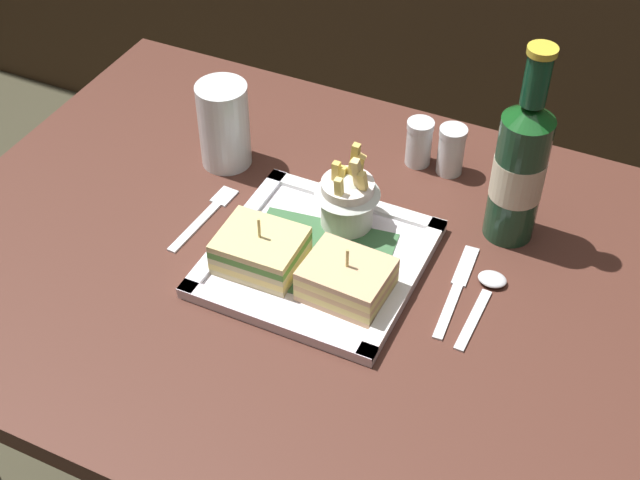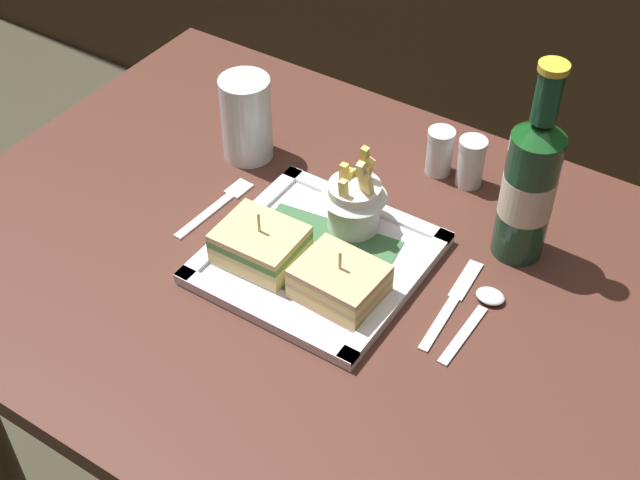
{
  "view_description": "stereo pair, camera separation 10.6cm",
  "coord_description": "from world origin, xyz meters",
  "px_view_note": "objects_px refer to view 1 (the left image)",
  "views": [
    {
      "loc": [
        0.33,
        -0.7,
        1.53
      ],
      "look_at": [
        -0.0,
        -0.0,
        0.8
      ],
      "focal_mm": 49.42,
      "sensor_mm": 36.0,
      "label": 1
    },
    {
      "loc": [
        0.42,
        -0.65,
        1.53
      ],
      "look_at": [
        -0.0,
        -0.0,
        0.8
      ],
      "focal_mm": 49.42,
      "sensor_mm": 36.0,
      "label": 2
    }
  ],
  "objects_px": {
    "fries_cup": "(346,194)",
    "pepper_shaker": "(451,153)",
    "sandwich_half_left": "(260,250)",
    "square_plate": "(317,259)",
    "spoon": "(487,290)",
    "fork": "(207,214)",
    "beer_bottle": "(520,167)",
    "knife": "(457,286)",
    "sandwich_half_right": "(347,279)",
    "dining_table": "(323,353)",
    "water_glass": "(225,130)",
    "salt_shaker": "(419,145)"
  },
  "relations": [
    {
      "from": "sandwich_half_left",
      "to": "knife",
      "type": "relative_size",
      "value": 0.63
    },
    {
      "from": "salt_shaker",
      "to": "pepper_shaker",
      "type": "height_order",
      "value": "pepper_shaker"
    },
    {
      "from": "fork",
      "to": "fries_cup",
      "type": "bearing_deg",
      "value": 17.2
    },
    {
      "from": "fries_cup",
      "to": "salt_shaker",
      "type": "distance_m",
      "value": 0.17
    },
    {
      "from": "dining_table",
      "to": "fries_cup",
      "type": "distance_m",
      "value": 0.24
    },
    {
      "from": "sandwich_half_right",
      "to": "pepper_shaker",
      "type": "bearing_deg",
      "value": 83.85
    },
    {
      "from": "knife",
      "to": "spoon",
      "type": "bearing_deg",
      "value": 10.87
    },
    {
      "from": "sandwich_half_left",
      "to": "beer_bottle",
      "type": "distance_m",
      "value": 0.33
    },
    {
      "from": "sandwich_half_left",
      "to": "square_plate",
      "type": "bearing_deg",
      "value": 34.81
    },
    {
      "from": "square_plate",
      "to": "spoon",
      "type": "height_order",
      "value": "square_plate"
    },
    {
      "from": "spoon",
      "to": "fork",
      "type": "bearing_deg",
      "value": -176.66
    },
    {
      "from": "fork",
      "to": "spoon",
      "type": "height_order",
      "value": "spoon"
    },
    {
      "from": "sandwich_half_left",
      "to": "spoon",
      "type": "height_order",
      "value": "sandwich_half_left"
    },
    {
      "from": "spoon",
      "to": "salt_shaker",
      "type": "distance_m",
      "value": 0.26
    },
    {
      "from": "dining_table",
      "to": "spoon",
      "type": "bearing_deg",
      "value": 11.42
    },
    {
      "from": "salt_shaker",
      "to": "pepper_shaker",
      "type": "bearing_deg",
      "value": 0.0
    },
    {
      "from": "water_glass",
      "to": "salt_shaker",
      "type": "distance_m",
      "value": 0.27
    },
    {
      "from": "beer_bottle",
      "to": "knife",
      "type": "bearing_deg",
      "value": -101.93
    },
    {
      "from": "beer_bottle",
      "to": "fork",
      "type": "relative_size",
      "value": 1.92
    },
    {
      "from": "sandwich_half_left",
      "to": "knife",
      "type": "xyz_separation_m",
      "value": [
        0.23,
        0.07,
        -0.03
      ]
    },
    {
      "from": "sandwich_half_left",
      "to": "sandwich_half_right",
      "type": "relative_size",
      "value": 1.0
    },
    {
      "from": "sandwich_half_left",
      "to": "spoon",
      "type": "distance_m",
      "value": 0.27
    },
    {
      "from": "sandwich_half_right",
      "to": "sandwich_half_left",
      "type": "bearing_deg",
      "value": -180.0
    },
    {
      "from": "beer_bottle",
      "to": "fork",
      "type": "bearing_deg",
      "value": -159.45
    },
    {
      "from": "beer_bottle",
      "to": "pepper_shaker",
      "type": "height_order",
      "value": "beer_bottle"
    },
    {
      "from": "fries_cup",
      "to": "fork",
      "type": "relative_size",
      "value": 0.82
    },
    {
      "from": "fries_cup",
      "to": "pepper_shaker",
      "type": "distance_m",
      "value": 0.19
    },
    {
      "from": "knife",
      "to": "spoon",
      "type": "relative_size",
      "value": 1.21
    },
    {
      "from": "sandwich_half_left",
      "to": "water_glass",
      "type": "height_order",
      "value": "water_glass"
    },
    {
      "from": "square_plate",
      "to": "salt_shaker",
      "type": "bearing_deg",
      "value": 80.47
    },
    {
      "from": "fork",
      "to": "knife",
      "type": "xyz_separation_m",
      "value": [
        0.34,
        0.02,
        0.0
      ]
    },
    {
      "from": "fork",
      "to": "pepper_shaker",
      "type": "xyz_separation_m",
      "value": [
        0.26,
        0.22,
        0.03
      ]
    },
    {
      "from": "square_plate",
      "to": "beer_bottle",
      "type": "relative_size",
      "value": 0.93
    },
    {
      "from": "fries_cup",
      "to": "fork",
      "type": "height_order",
      "value": "fries_cup"
    },
    {
      "from": "water_glass",
      "to": "pepper_shaker",
      "type": "relative_size",
      "value": 1.72
    },
    {
      "from": "dining_table",
      "to": "spoon",
      "type": "xyz_separation_m",
      "value": [
        0.2,
        0.04,
        0.17
      ]
    },
    {
      "from": "spoon",
      "to": "pepper_shaker",
      "type": "relative_size",
      "value": 1.86
    },
    {
      "from": "sandwich_half_left",
      "to": "dining_table",
      "type": "bearing_deg",
      "value": 32.21
    },
    {
      "from": "salt_shaker",
      "to": "pepper_shaker",
      "type": "relative_size",
      "value": 0.96
    },
    {
      "from": "square_plate",
      "to": "fries_cup",
      "type": "distance_m",
      "value": 0.09
    },
    {
      "from": "salt_shaker",
      "to": "square_plate",
      "type": "bearing_deg",
      "value": -99.53
    },
    {
      "from": "sandwich_half_left",
      "to": "knife",
      "type": "bearing_deg",
      "value": 17.96
    },
    {
      "from": "dining_table",
      "to": "knife",
      "type": "xyz_separation_m",
      "value": [
        0.16,
        0.03,
        0.17
      ]
    },
    {
      "from": "fork",
      "to": "knife",
      "type": "height_order",
      "value": "same"
    },
    {
      "from": "fork",
      "to": "sandwich_half_left",
      "type": "bearing_deg",
      "value": -27.48
    },
    {
      "from": "square_plate",
      "to": "fries_cup",
      "type": "bearing_deg",
      "value": 85.46
    },
    {
      "from": "water_glass",
      "to": "salt_shaker",
      "type": "xyz_separation_m",
      "value": [
        0.24,
        0.11,
        -0.02
      ]
    },
    {
      "from": "spoon",
      "to": "salt_shaker",
      "type": "height_order",
      "value": "salt_shaker"
    },
    {
      "from": "square_plate",
      "to": "spoon",
      "type": "bearing_deg",
      "value": 11.27
    },
    {
      "from": "beer_bottle",
      "to": "sandwich_half_right",
      "type": "bearing_deg",
      "value": -125.52
    }
  ]
}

